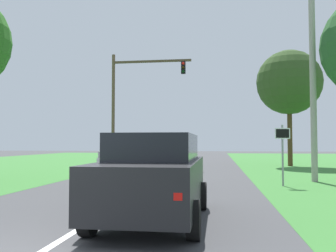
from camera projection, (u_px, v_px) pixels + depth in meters
name	position (u px, v px, depth m)	size (l,w,h in m)	color
ground_plane	(158.00, 180.00, 17.04)	(120.00, 120.00, 0.00)	#424244
lane_centre_stripe	(53.00, 245.00, 6.15)	(0.16, 41.99, 0.01)	white
red_suv_near	(155.00, 175.00, 8.19)	(2.22, 4.87, 1.95)	black
pickup_truck_lead	(142.00, 163.00, 14.23)	(2.22, 5.49, 1.85)	silver
traffic_light	(131.00, 94.00, 27.14)	(6.04, 0.40, 8.46)	brown
keep_moving_sign	(283.00, 147.00, 14.73)	(0.60, 0.09, 2.49)	gray
oak_tree_right	(289.00, 83.00, 27.62)	(4.91, 4.91, 8.84)	#4C351E
crossing_suv_far	(144.00, 153.00, 29.05)	(4.66, 2.21, 1.74)	silver
utility_pole_right	(313.00, 68.00, 16.54)	(0.28, 0.28, 10.39)	#9E998E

